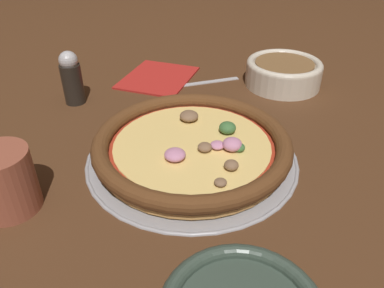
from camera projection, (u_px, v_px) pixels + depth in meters
ground_plane at (192, 157)px, 0.58m from camera, size 3.00×3.00×0.00m
pizza_tray at (192, 156)px, 0.58m from camera, size 0.32×0.32×0.01m
pizza at (192, 145)px, 0.56m from camera, size 0.30×0.30×0.04m
bowl_far at (283, 72)px, 0.78m from camera, size 0.16×0.16×0.05m
drinking_cup at (4, 181)px, 0.46m from camera, size 0.08×0.08×0.08m
napkin at (158, 77)px, 0.82m from camera, size 0.21×0.20×0.01m
fork at (192, 84)px, 0.80m from camera, size 0.18×0.10×0.00m
pepper_shaker at (72, 78)px, 0.70m from camera, size 0.04×0.04×0.10m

